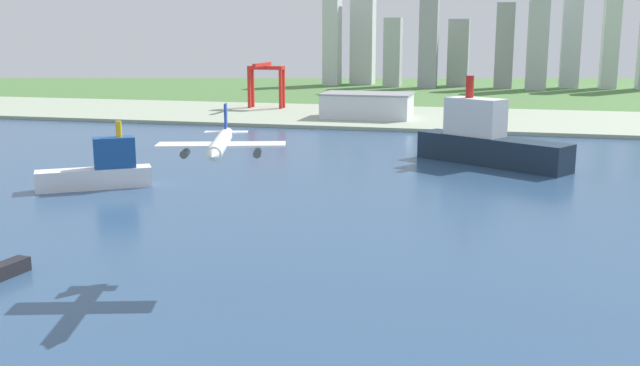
% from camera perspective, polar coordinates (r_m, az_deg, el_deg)
% --- Properties ---
extents(ground_plane, '(2400.00, 2400.00, 0.00)m').
position_cam_1_polar(ground_plane, '(336.77, 4.80, 1.34)').
color(ground_plane, '#48743A').
extents(water_bay, '(840.00, 360.00, 0.15)m').
position_cam_1_polar(water_bay, '(278.84, 2.79, -0.79)').
color(water_bay, '#2D4C70').
rests_on(water_bay, ground).
extents(industrial_pier, '(840.00, 140.00, 2.50)m').
position_cam_1_polar(industrial_pier, '(523.12, 8.21, 5.09)').
color(industrial_pier, '#9AA88E').
rests_on(industrial_pier, ground).
extents(airplane_landing, '(32.26, 37.51, 11.70)m').
position_cam_1_polar(airplane_landing, '(177.13, -7.84, 3.07)').
color(airplane_landing, white).
extents(cargo_ship, '(72.18, 52.79, 40.86)m').
position_cam_1_polar(cargo_ship, '(347.24, 13.01, 3.27)').
color(cargo_ship, '#192838').
rests_on(cargo_ship, water_bay).
extents(ferry_boat, '(42.08, 31.92, 26.37)m').
position_cam_1_polar(ferry_boat, '(299.10, -16.89, 1.00)').
color(ferry_boat, white).
rests_on(ferry_boat, water_bay).
extents(port_crane_red, '(28.24, 38.59, 35.66)m').
position_cam_1_polar(port_crane_red, '(576.19, -4.31, 8.50)').
color(port_crane_red, red).
rests_on(port_crane_red, industrial_pier).
extents(warehouse_main, '(62.05, 37.66, 17.21)m').
position_cam_1_polar(warehouse_main, '(511.00, 3.75, 6.14)').
color(warehouse_main, silver).
rests_on(warehouse_main, industrial_pier).
extents(distant_skyline, '(373.59, 68.68, 132.76)m').
position_cam_1_polar(distant_skyline, '(857.23, 12.44, 10.90)').
color(distant_skyline, silver).
rests_on(distant_skyline, ground).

